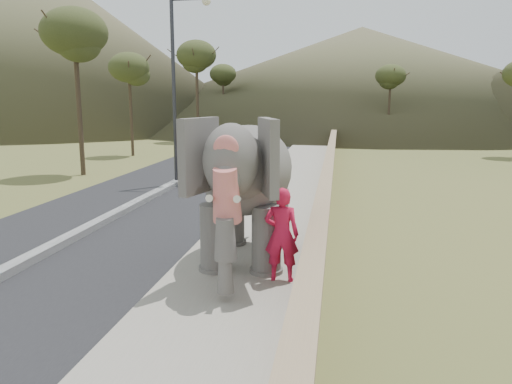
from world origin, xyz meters
TOP-DOWN VIEW (x-y plane):
  - ground at (0.00, 0.00)m, footprint 160.00×160.00m
  - road at (-5.00, 10.00)m, footprint 7.00×120.00m
  - median at (-5.00, 10.00)m, footprint 0.35×120.00m
  - walkway at (0.00, 10.00)m, footprint 3.00×120.00m
  - parapet at (1.65, 10.00)m, footprint 0.30×120.00m
  - lamppost at (-4.69, 13.06)m, footprint 1.76×0.36m
  - signboard at (-4.50, 12.94)m, footprint 0.60×0.08m
  - hill_left at (-38.00, 55.00)m, footprint 60.00×60.00m
  - hill_far at (5.00, 70.00)m, footprint 80.00×80.00m
  - elephant_and_man at (0.02, 3.15)m, footprint 2.47×4.51m
  - motorcyclist at (-3.08, 24.62)m, footprint 1.08×1.73m
  - trees at (1.99, 27.17)m, footprint 49.01×42.99m

SIDE VIEW (x-z plane):
  - ground at x=0.00m, z-range 0.00..0.00m
  - road at x=-5.00m, z-range 0.00..0.03m
  - walkway at x=0.00m, z-range 0.00..0.15m
  - median at x=-5.00m, z-range 0.00..0.22m
  - parapet at x=1.65m, z-range 0.00..1.10m
  - motorcyclist at x=-3.08m, z-range -0.19..1.80m
  - signboard at x=-4.50m, z-range 0.44..2.84m
  - elephant_and_man at x=0.02m, z-range 0.14..3.37m
  - trees at x=1.99m, z-range -0.53..8.30m
  - lamppost at x=-4.69m, z-range 0.87..8.87m
  - hill_far at x=5.00m, z-range 0.00..14.00m
  - hill_left at x=-38.00m, z-range 0.00..22.00m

